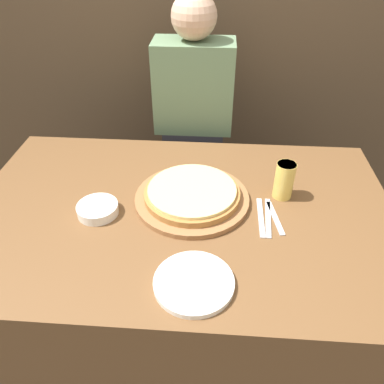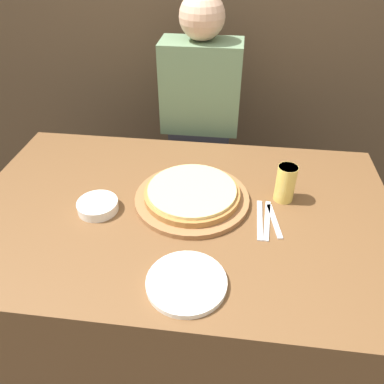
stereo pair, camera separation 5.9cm
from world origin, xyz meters
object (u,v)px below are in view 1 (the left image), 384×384
Objects in this scene: dinner_knife at (268,218)px; diner_person at (194,138)px; side_bowl at (98,209)px; fork at (261,217)px; dinner_plate at (194,283)px; beer_glass at (284,179)px; spoon at (275,218)px; pizza_on_board at (192,195)px.

diner_person reaches higher than dinner_knife.
fork is at bearing 1.55° from side_bowl.
dinner_plate is 1.13× the size of fork.
fork is at bearing -123.27° from beer_glass.
dinner_knife is (0.24, 0.31, -0.01)m from dinner_plate.
spoon is 0.78m from diner_person.
pizza_on_board is 2.38× the size of spoon.
beer_glass reaches higher than side_bowl.
side_bowl is at bearing -112.19° from diner_person.
side_bowl is at bearing -178.52° from dinner_knife.
dinner_knife is at bearing -16.18° from pizza_on_board.
side_bowl is 0.70× the size of dinner_knife.
side_bowl is at bearing -167.36° from beer_glass.
dinner_plate is at bearing -39.13° from side_bowl.
side_bowl reaches higher than fork.
pizza_on_board is 0.31× the size of diner_person.
spoon is at bearing 49.42° from dinner_plate.
spoon is at bearing -105.59° from beer_glass.
dinner_knife is at bearing 180.00° from spoon.
side_bowl reaches higher than dinner_plate.
beer_glass is at bearing 9.13° from pizza_on_board.
beer_glass is 0.98× the size of side_bowl.
beer_glass reaches higher than dinner_knife.
beer_glass is 0.68m from side_bowl.
diner_person is at bearing 111.60° from fork.
beer_glass reaches higher than spoon.
side_bowl is (-0.33, -0.09, -0.01)m from pizza_on_board.
fork is (0.57, 0.02, -0.02)m from side_bowl.
diner_person is (-0.03, 0.63, -0.11)m from pizza_on_board.
dinner_plate reaches higher than fork.
dinner_knife is at bearing 1.48° from side_bowl.
diner_person is (-0.07, 1.01, -0.10)m from dinner_plate.
diner_person reaches higher than dinner_plate.
dinner_plate is 1.02m from diner_person.
dinner_plate is at bearing -86.30° from diner_person.
pizza_on_board is 2.03× the size of fork.
diner_person is at bearing 67.81° from side_bowl.
dinner_plate is 1.13× the size of dinner_knife.
fork is 0.03m from dinner_knife.
spoon is at bearing -14.88° from pizza_on_board.
fork is at bearing 55.23° from dinner_plate.
diner_person is (-0.37, 0.57, -0.16)m from beer_glass.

